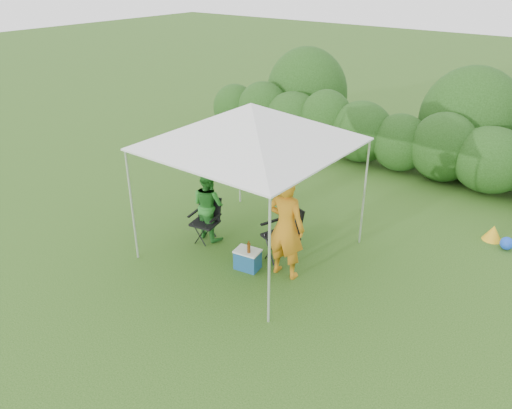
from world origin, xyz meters
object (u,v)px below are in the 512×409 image
Objects in this scene: chair_right at (285,230)px; man at (286,227)px; canopy at (251,124)px; chair_left at (207,216)px; woman at (208,205)px; cooler at (248,259)px.

man is at bearing -36.03° from chair_right.
chair_right is at bearing 15.10° from canopy.
chair_right reaches higher than chair_left.
man is 1.34× the size of woman.
woman reaches higher than cooler.
woman is 1.48m from cooler.
woman is at bearing -174.10° from canopy.
chair_left is 1.38m from cooler.
man reaches higher than chair_left.
chair_left is 0.62× the size of woman.
canopy is at bearing -146.26° from chair_right.
canopy reaches higher than chair_left.
woman is (-0.98, -0.10, -1.77)m from canopy.
chair_right is 1.64m from woman.
canopy is 1.83m from man.
man is (1.92, -0.10, 0.45)m from chair_left.
cooler is (1.32, -0.44, -0.51)m from woman.
man reaches higher than chair_right.
woman is 2.86× the size of cooler.
man is 3.83× the size of cooler.
canopy reaches higher than man.
chair_left is at bearing 155.09° from cooler.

